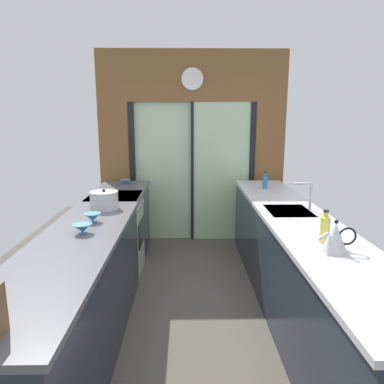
{
  "coord_description": "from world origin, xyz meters",
  "views": [
    {
      "loc": [
        -0.1,
        -2.75,
        1.8
      ],
      "look_at": [
        -0.03,
        0.92,
        1.03
      ],
      "focal_mm": 33.59,
      "sensor_mm": 36.0,
      "label": 1
    }
  ],
  "objects_px": {
    "mixing_bowl_near": "(83,228)",
    "kettle": "(335,238)",
    "stock_pot": "(104,200)",
    "soap_bottle_near": "(325,229)",
    "oven_range": "(116,234)",
    "soap_bottle_far": "(265,182)",
    "mixing_bowl_far": "(126,182)",
    "mixing_bowl_mid": "(93,217)"
  },
  "relations": [
    {
      "from": "oven_range",
      "to": "mixing_bowl_far",
      "type": "height_order",
      "value": "mixing_bowl_far"
    },
    {
      "from": "oven_range",
      "to": "soap_bottle_far",
      "type": "bearing_deg",
      "value": 11.53
    },
    {
      "from": "oven_range",
      "to": "soap_bottle_far",
      "type": "xyz_separation_m",
      "value": [
        1.8,
        0.37,
        0.55
      ]
    },
    {
      "from": "stock_pot",
      "to": "mixing_bowl_far",
      "type": "bearing_deg",
      "value": 90.0
    },
    {
      "from": "mixing_bowl_far",
      "to": "soap_bottle_near",
      "type": "xyz_separation_m",
      "value": [
        1.78,
        -2.26,
        0.07
      ]
    },
    {
      "from": "mixing_bowl_near",
      "to": "soap_bottle_near",
      "type": "height_order",
      "value": "soap_bottle_near"
    },
    {
      "from": "mixing_bowl_near",
      "to": "mixing_bowl_mid",
      "type": "relative_size",
      "value": 1.04
    },
    {
      "from": "oven_range",
      "to": "mixing_bowl_mid",
      "type": "xyz_separation_m",
      "value": [
        0.02,
        -1.05,
        0.51
      ]
    },
    {
      "from": "oven_range",
      "to": "mixing_bowl_far",
      "type": "distance_m",
      "value": 0.84
    },
    {
      "from": "mixing_bowl_near",
      "to": "mixing_bowl_mid",
      "type": "height_order",
      "value": "mixing_bowl_mid"
    },
    {
      "from": "mixing_bowl_far",
      "to": "oven_range",
      "type": "bearing_deg",
      "value": -91.57
    },
    {
      "from": "kettle",
      "to": "stock_pot",
      "type": "bearing_deg",
      "value": 146.65
    },
    {
      "from": "soap_bottle_near",
      "to": "soap_bottle_far",
      "type": "xyz_separation_m",
      "value": [
        0.0,
        1.95,
        -0.01
      ]
    },
    {
      "from": "kettle",
      "to": "soap_bottle_near",
      "type": "relative_size",
      "value": 1.09
    },
    {
      "from": "soap_bottle_near",
      "to": "kettle",
      "type": "bearing_deg",
      "value": -89.27
    },
    {
      "from": "mixing_bowl_mid",
      "to": "soap_bottle_far",
      "type": "distance_m",
      "value": 2.27
    },
    {
      "from": "oven_range",
      "to": "stock_pot",
      "type": "xyz_separation_m",
      "value": [
        0.02,
        -0.59,
        0.55
      ]
    },
    {
      "from": "oven_range",
      "to": "soap_bottle_far",
      "type": "height_order",
      "value": "soap_bottle_far"
    },
    {
      "from": "mixing_bowl_far",
      "to": "soap_bottle_near",
      "type": "relative_size",
      "value": 0.59
    },
    {
      "from": "mixing_bowl_near",
      "to": "mixing_bowl_far",
      "type": "relative_size",
      "value": 1.05
    },
    {
      "from": "oven_range",
      "to": "soap_bottle_far",
      "type": "relative_size",
      "value": 4.33
    },
    {
      "from": "soap_bottle_far",
      "to": "oven_range",
      "type": "bearing_deg",
      "value": -168.47
    },
    {
      "from": "mixing_bowl_mid",
      "to": "mixing_bowl_far",
      "type": "bearing_deg",
      "value": 90.0
    },
    {
      "from": "soap_bottle_far",
      "to": "stock_pot",
      "type": "bearing_deg",
      "value": -151.68
    },
    {
      "from": "oven_range",
      "to": "soap_bottle_far",
      "type": "distance_m",
      "value": 1.92
    },
    {
      "from": "oven_range",
      "to": "mixing_bowl_near",
      "type": "bearing_deg",
      "value": -89.22
    },
    {
      "from": "mixing_bowl_mid",
      "to": "mixing_bowl_far",
      "type": "relative_size",
      "value": 1.01
    },
    {
      "from": "kettle",
      "to": "soap_bottle_near",
      "type": "bearing_deg",
      "value": 90.73
    },
    {
      "from": "soap_bottle_far",
      "to": "soap_bottle_near",
      "type": "bearing_deg",
      "value": -90.0
    },
    {
      "from": "mixing_bowl_near",
      "to": "kettle",
      "type": "distance_m",
      "value": 1.83
    },
    {
      "from": "mixing_bowl_far",
      "to": "soap_bottle_near",
      "type": "distance_m",
      "value": 2.87
    },
    {
      "from": "mixing_bowl_mid",
      "to": "stock_pot",
      "type": "relative_size",
      "value": 0.52
    },
    {
      "from": "mixing_bowl_mid",
      "to": "mixing_bowl_near",
      "type": "bearing_deg",
      "value": -90.0
    },
    {
      "from": "stock_pot",
      "to": "soap_bottle_near",
      "type": "distance_m",
      "value": 2.04
    },
    {
      "from": "mixing_bowl_far",
      "to": "soap_bottle_far",
      "type": "bearing_deg",
      "value": -9.68
    },
    {
      "from": "kettle",
      "to": "soap_bottle_near",
      "type": "distance_m",
      "value": 0.18
    },
    {
      "from": "oven_range",
      "to": "stock_pot",
      "type": "bearing_deg",
      "value": -88.22
    },
    {
      "from": "mixing_bowl_mid",
      "to": "stock_pot",
      "type": "height_order",
      "value": "stock_pot"
    },
    {
      "from": "stock_pot",
      "to": "soap_bottle_near",
      "type": "relative_size",
      "value": 1.15
    },
    {
      "from": "mixing_bowl_near",
      "to": "soap_bottle_far",
      "type": "distance_m",
      "value": 2.47
    },
    {
      "from": "stock_pot",
      "to": "mixing_bowl_mid",
      "type": "bearing_deg",
      "value": -90.0
    },
    {
      "from": "kettle",
      "to": "mixing_bowl_near",
      "type": "bearing_deg",
      "value": 166.95
    }
  ]
}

